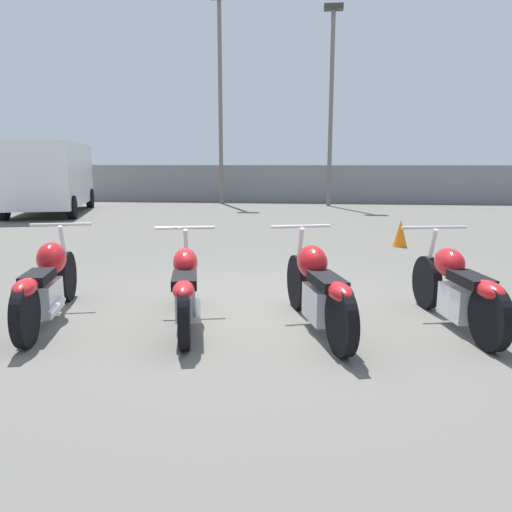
{
  "coord_description": "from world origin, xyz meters",
  "views": [
    {
      "loc": [
        0.6,
        -5.43,
        1.69
      ],
      "look_at": [
        0.0,
        0.03,
        0.65
      ],
      "focal_mm": 35.0,
      "sensor_mm": 36.0,
      "label": 1
    }
  ],
  "objects_px": {
    "motorcycle_slot_1": "(186,287)",
    "motorcycle_slot_3": "(457,289)",
    "parked_van": "(50,175)",
    "light_pole_left": "(331,90)",
    "light_pole_right": "(220,84)",
    "motorcycle_slot_2": "(318,288)",
    "motorcycle_slot_0": "(47,283)",
    "traffic_cone_near": "(400,233)"
  },
  "relations": [
    {
      "from": "motorcycle_slot_1",
      "to": "motorcycle_slot_3",
      "type": "height_order",
      "value": "motorcycle_slot_3"
    },
    {
      "from": "parked_van",
      "to": "light_pole_left",
      "type": "bearing_deg",
      "value": 5.56
    },
    {
      "from": "motorcycle_slot_1",
      "to": "motorcycle_slot_3",
      "type": "relative_size",
      "value": 1.02
    },
    {
      "from": "light_pole_right",
      "to": "motorcycle_slot_2",
      "type": "distance_m",
      "value": 16.55
    },
    {
      "from": "motorcycle_slot_1",
      "to": "motorcycle_slot_2",
      "type": "distance_m",
      "value": 1.36
    },
    {
      "from": "motorcycle_slot_1",
      "to": "light_pole_left",
      "type": "bearing_deg",
      "value": 69.55
    },
    {
      "from": "light_pole_right",
      "to": "motorcycle_slot_1",
      "type": "relative_size",
      "value": 4.08
    },
    {
      "from": "motorcycle_slot_0",
      "to": "traffic_cone_near",
      "type": "bearing_deg",
      "value": 35.78
    },
    {
      "from": "light_pole_left",
      "to": "motorcycle_slot_3",
      "type": "xyz_separation_m",
      "value": [
        0.83,
        -14.55,
        -3.93
      ]
    },
    {
      "from": "light_pole_left",
      "to": "motorcycle_slot_3",
      "type": "bearing_deg",
      "value": -86.75
    },
    {
      "from": "traffic_cone_near",
      "to": "light_pole_right",
      "type": "bearing_deg",
      "value": 118.25
    },
    {
      "from": "motorcycle_slot_0",
      "to": "motorcycle_slot_1",
      "type": "bearing_deg",
      "value": -12.63
    },
    {
      "from": "light_pole_left",
      "to": "traffic_cone_near",
      "type": "relative_size",
      "value": 13.47
    },
    {
      "from": "motorcycle_slot_3",
      "to": "light_pole_left",
      "type": "bearing_deg",
      "value": 81.96
    },
    {
      "from": "motorcycle_slot_0",
      "to": "parked_van",
      "type": "relative_size",
      "value": 0.39
    },
    {
      "from": "motorcycle_slot_1",
      "to": "traffic_cone_near",
      "type": "bearing_deg",
      "value": 47.02
    },
    {
      "from": "motorcycle_slot_0",
      "to": "traffic_cone_near",
      "type": "distance_m",
      "value": 7.04
    },
    {
      "from": "motorcycle_slot_0",
      "to": "motorcycle_slot_3",
      "type": "bearing_deg",
      "value": -10.24
    },
    {
      "from": "light_pole_left",
      "to": "parked_van",
      "type": "xyz_separation_m",
      "value": [
        -9.3,
        -3.82,
        -3.07
      ]
    },
    {
      "from": "motorcycle_slot_2",
      "to": "light_pole_left",
      "type": "bearing_deg",
      "value": 71.08
    },
    {
      "from": "light_pole_right",
      "to": "light_pole_left",
      "type": "bearing_deg",
      "value": -9.89
    },
    {
      "from": "motorcycle_slot_0",
      "to": "light_pole_right",
      "type": "bearing_deg",
      "value": 79.69
    },
    {
      "from": "motorcycle_slot_0",
      "to": "motorcycle_slot_1",
      "type": "relative_size",
      "value": 1.09
    },
    {
      "from": "light_pole_right",
      "to": "motorcycle_slot_3",
      "type": "height_order",
      "value": "light_pole_right"
    },
    {
      "from": "light_pole_left",
      "to": "motorcycle_slot_0",
      "type": "distance_m",
      "value": 15.7
    },
    {
      "from": "motorcycle_slot_2",
      "to": "parked_van",
      "type": "height_order",
      "value": "parked_van"
    },
    {
      "from": "motorcycle_slot_2",
      "to": "motorcycle_slot_3",
      "type": "relative_size",
      "value": 1.05
    },
    {
      "from": "motorcycle_slot_3",
      "to": "traffic_cone_near",
      "type": "distance_m",
      "value": 5.1
    },
    {
      "from": "motorcycle_slot_0",
      "to": "light_pole_left",
      "type": "bearing_deg",
      "value": 63.21
    },
    {
      "from": "light_pole_left",
      "to": "motorcycle_slot_3",
      "type": "height_order",
      "value": "light_pole_left"
    },
    {
      "from": "motorcycle_slot_2",
      "to": "motorcycle_slot_3",
      "type": "bearing_deg",
      "value": -7.81
    },
    {
      "from": "motorcycle_slot_1",
      "to": "parked_van",
      "type": "distance_m",
      "value": 13.22
    },
    {
      "from": "light_pole_right",
      "to": "motorcycle_slot_2",
      "type": "bearing_deg",
      "value": -76.35
    },
    {
      "from": "traffic_cone_near",
      "to": "light_pole_left",
      "type": "bearing_deg",
      "value": 96.8
    },
    {
      "from": "motorcycle_slot_0",
      "to": "traffic_cone_near",
      "type": "xyz_separation_m",
      "value": [
        4.58,
        5.35,
        -0.15
      ]
    },
    {
      "from": "motorcycle_slot_0",
      "to": "motorcycle_slot_1",
      "type": "distance_m",
      "value": 1.5
    },
    {
      "from": "light_pole_right",
      "to": "parked_van",
      "type": "height_order",
      "value": "light_pole_right"
    },
    {
      "from": "light_pole_right",
      "to": "motorcycle_slot_0",
      "type": "bearing_deg",
      "value": -86.63
    },
    {
      "from": "motorcycle_slot_1",
      "to": "parked_van",
      "type": "bearing_deg",
      "value": 110.9
    },
    {
      "from": "light_pole_left",
      "to": "motorcycle_slot_2",
      "type": "height_order",
      "value": "light_pole_left"
    },
    {
      "from": "light_pole_left",
      "to": "light_pole_right",
      "type": "relative_size",
      "value": 0.91
    },
    {
      "from": "motorcycle_slot_0",
      "to": "motorcycle_slot_3",
      "type": "relative_size",
      "value": 1.11
    }
  ]
}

